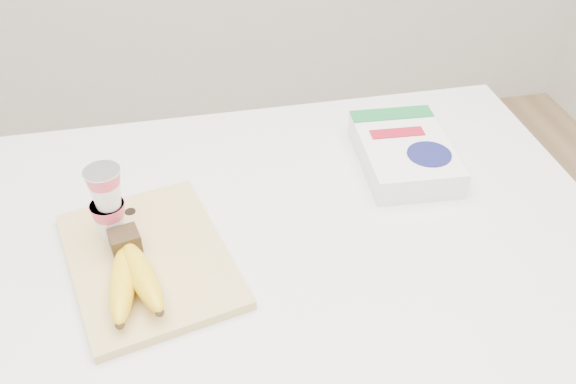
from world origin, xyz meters
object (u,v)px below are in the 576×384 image
object	(u,v)px
cutting_board	(149,259)
cereal_box	(404,152)
bananas	(131,275)
yogurt_stack	(107,202)

from	to	relation	value
cutting_board	cereal_box	xyz separation A→B (m)	(0.52, 0.18, 0.02)
bananas	yogurt_stack	size ratio (longest dim) A/B	1.50
yogurt_stack	cutting_board	bearing A→B (deg)	-48.14
yogurt_stack	cereal_box	world-z (taller)	yogurt_stack
cutting_board	bananas	size ratio (longest dim) A/B	1.61
cereal_box	bananas	bearing A→B (deg)	-152.10
cutting_board	yogurt_stack	xyz separation A→B (m)	(-0.06, 0.06, 0.08)
cutting_board	cereal_box	bearing A→B (deg)	6.61
bananas	cereal_box	xyz separation A→B (m)	(0.54, 0.25, -0.01)
bananas	cereal_box	size ratio (longest dim) A/B	0.80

